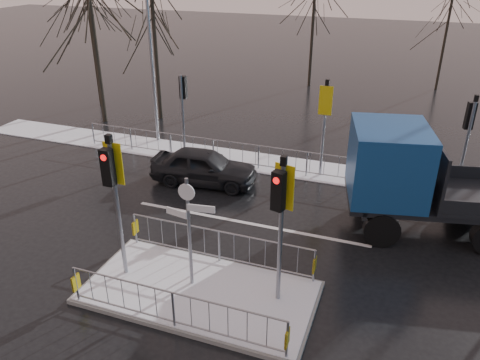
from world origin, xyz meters
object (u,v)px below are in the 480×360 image
(traffic_island, at_px, (199,282))
(flatbed_truck, at_px, (421,178))
(car_far_lane, at_px, (204,167))
(street_lamp_left, at_px, (152,43))

(traffic_island, distance_m, flatbed_truck, 7.52)
(car_far_lane, relative_size, street_lamp_left, 0.49)
(flatbed_truck, height_order, street_lamp_left, street_lamp_left)
(traffic_island, distance_m, street_lamp_left, 12.17)
(car_far_lane, distance_m, flatbed_truck, 7.76)
(traffic_island, bearing_deg, street_lamp_left, 124.07)
(car_far_lane, bearing_deg, flatbed_truck, -100.60)
(street_lamp_left, bearing_deg, traffic_island, -55.93)
(traffic_island, xyz_separation_m, street_lamp_left, (-6.42, 9.49, 4.10))
(car_far_lane, xyz_separation_m, street_lamp_left, (-3.87, 3.43, 3.80))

